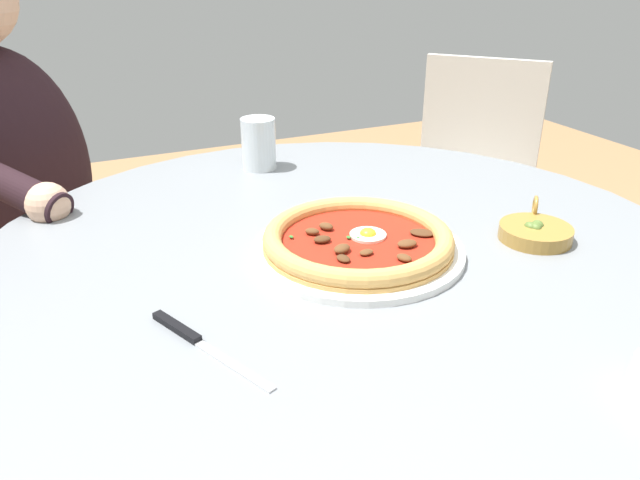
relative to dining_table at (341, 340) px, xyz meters
The scene contains 7 objects.
dining_table is the anchor object (origin of this frame).
pizza_on_plate 0.18m from the dining_table, 155.59° to the right, with size 0.30×0.30×0.04m.
water_glass 0.43m from the dining_table, ahead, with size 0.07×0.07×0.10m.
steak_knife 0.33m from the dining_table, 118.72° to the left, with size 0.18×0.09×0.01m.
olive_pan 0.33m from the dining_table, 109.08° to the right, with size 0.11×0.10×0.05m.
diner_person 0.77m from the dining_table, 35.53° to the left, with size 0.59×0.44×1.15m.
cafe_chair_spare_near 1.02m from the dining_table, 48.27° to the right, with size 0.55×0.55×0.86m.
Camera 1 is at (-0.71, 0.36, 1.15)m, focal length 34.59 mm.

